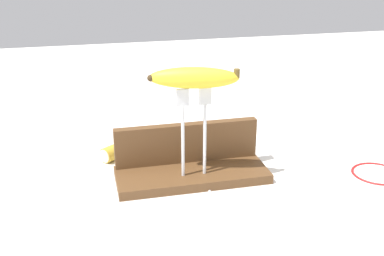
% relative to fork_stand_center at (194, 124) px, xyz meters
% --- Properties ---
extents(ground_plane, '(3.00, 3.00, 0.00)m').
position_rel_fork_stand_center_xyz_m(ground_plane, '(0.00, 0.02, -0.14)').
color(ground_plane, silver).
extents(wooden_board, '(0.33, 0.12, 0.02)m').
position_rel_fork_stand_center_xyz_m(wooden_board, '(0.00, 0.02, -0.12)').
color(wooden_board, brown).
rests_on(wooden_board, ground).
extents(board_backstop, '(0.32, 0.02, 0.09)m').
position_rel_fork_stand_center_xyz_m(board_backstop, '(0.00, 0.07, -0.07)').
color(board_backstop, brown).
rests_on(board_backstop, wooden_board).
extents(fork_stand_center, '(0.07, 0.01, 0.19)m').
position_rel_fork_stand_center_xyz_m(fork_stand_center, '(0.00, 0.00, 0.00)').
color(fork_stand_center, silver).
rests_on(fork_stand_center, wooden_board).
extents(banana_raised_center, '(0.19, 0.08, 0.04)m').
position_rel_fork_stand_center_xyz_m(banana_raised_center, '(-0.00, 0.00, 0.10)').
color(banana_raised_center, yellow).
rests_on(banana_raised_center, fork_stand_center).
extents(fork_fallen_near, '(0.06, 0.19, 0.01)m').
position_rel_fork_stand_center_xyz_m(fork_fallen_near, '(0.03, -0.03, -0.13)').
color(fork_fallen_near, silver).
rests_on(fork_fallen_near, ground).
extents(banana_chunk_near, '(0.06, 0.05, 0.04)m').
position_rel_fork_stand_center_xyz_m(banana_chunk_near, '(-0.17, 0.15, -0.12)').
color(banana_chunk_near, gold).
rests_on(banana_chunk_near, ground).
extents(wire_coil, '(0.11, 0.11, 0.01)m').
position_rel_fork_stand_center_xyz_m(wire_coil, '(0.41, -0.05, -0.13)').
color(wire_coil, red).
rests_on(wire_coil, ground).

